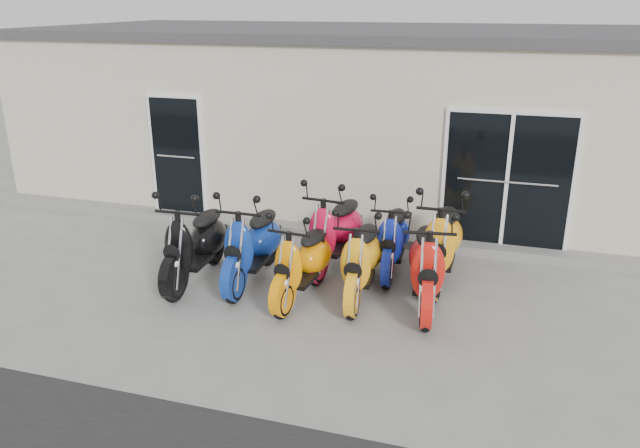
% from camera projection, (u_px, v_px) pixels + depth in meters
% --- Properties ---
extents(ground, '(80.00, 80.00, 0.00)m').
position_uv_depth(ground, '(308.00, 286.00, 8.97)').
color(ground, gray).
rests_on(ground, ground).
extents(building, '(14.00, 6.00, 3.20)m').
position_uv_depth(building, '(383.00, 115.00, 13.10)').
color(building, beige).
rests_on(building, ground).
extents(roof_cap, '(14.20, 6.20, 0.16)m').
position_uv_depth(roof_cap, '(386.00, 32.00, 12.53)').
color(roof_cap, '#3F3F42').
rests_on(roof_cap, building).
extents(front_step, '(14.00, 0.40, 0.15)m').
position_uv_depth(front_step, '(344.00, 234.00, 10.76)').
color(front_step, gray).
rests_on(front_step, ground).
extents(door_left, '(1.07, 0.08, 2.22)m').
position_uv_depth(door_left, '(177.00, 153.00, 11.37)').
color(door_left, black).
rests_on(door_left, front_step).
extents(door_right, '(2.02, 0.08, 2.22)m').
position_uv_depth(door_right, '(507.00, 177.00, 9.78)').
color(door_right, black).
rests_on(door_right, front_step).
extents(scooter_front_black, '(0.80, 2.04, 1.49)m').
position_uv_depth(scooter_front_black, '(194.00, 233.00, 8.91)').
color(scooter_front_black, black).
rests_on(scooter_front_black, ground).
extents(scooter_front_blue, '(0.77, 2.03, 1.49)m').
position_uv_depth(scooter_front_blue, '(252.00, 234.00, 8.87)').
color(scooter_front_blue, navy).
rests_on(scooter_front_blue, ground).
extents(scooter_front_orange_a, '(0.85, 1.90, 1.36)m').
position_uv_depth(scooter_front_orange_a, '(302.00, 252.00, 8.40)').
color(scooter_front_orange_a, '#FF9103').
rests_on(scooter_front_orange_a, ground).
extents(scooter_front_orange_b, '(0.82, 1.96, 1.42)m').
position_uv_depth(scooter_front_orange_b, '(362.00, 249.00, 8.42)').
color(scooter_front_orange_b, '#FFA915').
rests_on(scooter_front_orange_b, ground).
extents(scooter_front_red, '(1.02, 2.11, 1.50)m').
position_uv_depth(scooter_front_red, '(427.00, 254.00, 8.17)').
color(scooter_front_red, red).
rests_on(scooter_front_red, ground).
extents(scooter_back_red, '(0.96, 2.10, 1.50)m').
position_uv_depth(scooter_back_red, '(335.00, 221.00, 9.37)').
color(scooter_back_red, red).
rests_on(scooter_back_red, ground).
extents(scooter_back_blue, '(0.78, 1.86, 1.35)m').
position_uv_depth(scooter_back_blue, '(394.00, 230.00, 9.25)').
color(scooter_back_blue, navy).
rests_on(scooter_back_blue, ground).
extents(scooter_back_yellow, '(0.77, 2.10, 1.55)m').
position_uv_depth(scooter_back_yellow, '(443.00, 231.00, 8.89)').
color(scooter_back_yellow, orange).
rests_on(scooter_back_yellow, ground).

